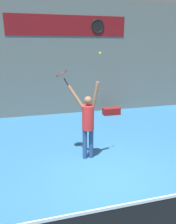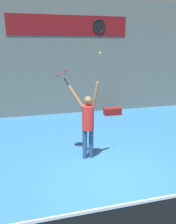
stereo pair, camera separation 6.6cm
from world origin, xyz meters
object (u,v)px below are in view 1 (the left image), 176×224
Objects in this scene: tennis_racket at (62,74)px; equipment_bag at (111,111)px; scoreboard_clock at (98,26)px; tennis_ball at (100,53)px; tennis_player at (88,121)px.

tennis_racket is 0.53× the size of equipment_bag.
tennis_racket is (-2.21, -4.00, -1.54)m from scoreboard_clock.
scoreboard_clock is at bearing 73.81° from tennis_ball.
scoreboard_clock is 4.82m from tennis_ball.
equipment_bag is (2.72, 3.30, -2.20)m from tennis_racket.
tennis_player is 2.75× the size of equipment_bag.
scoreboard_clock reaches higher than tennis_ball.
scoreboard_clock is 1.40× the size of tennis_racket.
tennis_player is at bearing 151.28° from tennis_ball.
scoreboard_clock reaches higher than equipment_bag.
tennis_racket is 1.18m from tennis_ball.
tennis_player is 4.34m from equipment_bag.
scoreboard_clock is at bearing 125.79° from equipment_bag.
scoreboard_clock is 9.05× the size of tennis_ball.
tennis_player is at bearing -31.18° from tennis_racket.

